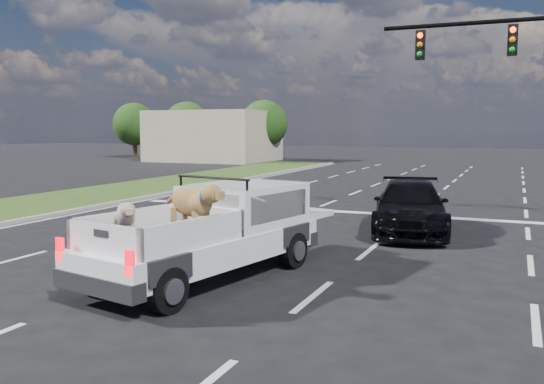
# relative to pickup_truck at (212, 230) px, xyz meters

# --- Properties ---
(ground) EXTENTS (160.00, 160.00, 0.00)m
(ground) POSITION_rel_pickup_truck_xyz_m (0.47, -0.46, -0.93)
(ground) COLOR black
(ground) RESTS_ON ground
(road_markings) EXTENTS (17.75, 60.00, 0.01)m
(road_markings) POSITION_rel_pickup_truck_xyz_m (0.47, 6.10, -0.92)
(road_markings) COLOR silver
(road_markings) RESTS_ON ground
(grass_median_left) EXTENTS (5.00, 60.00, 0.10)m
(grass_median_left) POSITION_rel_pickup_truck_xyz_m (-11.03, 5.54, -0.88)
(grass_median_left) COLOR #254515
(grass_median_left) RESTS_ON ground
(curb_left) EXTENTS (0.15, 60.00, 0.14)m
(curb_left) POSITION_rel_pickup_truck_xyz_m (-8.58, 5.54, -0.86)
(curb_left) COLOR #A29B95
(curb_left) RESTS_ON ground
(building_left) EXTENTS (10.00, 8.00, 4.40)m
(building_left) POSITION_rel_pickup_truck_xyz_m (-19.53, 35.54, 1.27)
(building_left) COLOR #BBB08F
(building_left) RESTS_ON ground
(tree_far_a) EXTENTS (4.20, 4.20, 5.40)m
(tree_far_a) POSITION_rel_pickup_truck_xyz_m (-29.53, 37.54, 2.36)
(tree_far_a) COLOR #332114
(tree_far_a) RESTS_ON ground
(tree_far_b) EXTENTS (4.20, 4.20, 5.40)m
(tree_far_b) POSITION_rel_pickup_truck_xyz_m (-23.53, 37.54, 2.36)
(tree_far_b) COLOR #332114
(tree_far_b) RESTS_ON ground
(tree_far_c) EXTENTS (4.20, 4.20, 5.40)m
(tree_far_c) POSITION_rel_pickup_truck_xyz_m (-15.53, 37.54, 2.36)
(tree_far_c) COLOR #332114
(tree_far_c) RESTS_ON ground
(pickup_truck) EXTENTS (2.91, 5.52, 1.97)m
(pickup_truck) POSITION_rel_pickup_truck_xyz_m (0.00, 0.00, 0.00)
(pickup_truck) COLOR black
(pickup_truck) RESTS_ON ground
(silver_sedan) EXTENTS (2.47, 4.23, 1.35)m
(silver_sedan) POSITION_rel_pickup_truck_xyz_m (-2.43, 3.35, -0.25)
(silver_sedan) COLOR #B4B7BC
(silver_sedan) RESTS_ON ground
(black_coupe) EXTENTS (2.80, 5.13, 1.41)m
(black_coupe) POSITION_rel_pickup_truck_xyz_m (2.67, 6.51, -0.22)
(black_coupe) COLOR black
(black_coupe) RESTS_ON ground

